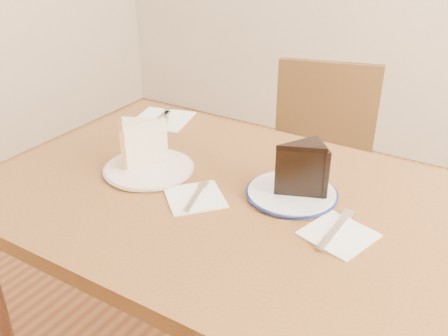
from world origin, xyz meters
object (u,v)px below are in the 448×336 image
plate_navy (292,193)px  plate_cream (149,169)px  table (230,228)px  carrot_cake (146,143)px  chocolate_cake (297,171)px  chair_far (317,176)px

plate_navy → plate_cream: bearing=-167.9°
table → carrot_cake: (-0.27, 0.02, 0.16)m
plate_navy → chocolate_cake: 0.06m
chocolate_cake → table: bearing=76.2°
carrot_cake → chocolate_cake: bearing=54.1°
plate_navy → chocolate_cake: chocolate_cake is taller
table → chocolate_cake: 0.23m
chair_far → chocolate_cake: size_ratio=7.58×
plate_cream → table: bearing=1.8°
carrot_cake → chocolate_cake: 0.41m
plate_cream → plate_navy: bearing=12.1°
chair_far → carrot_cake: bearing=52.9°
chair_far → plate_navy: bearing=88.0°
plate_cream → chocolate_cake: 0.39m
table → plate_cream: (-0.24, -0.01, 0.10)m
chair_far → plate_cream: size_ratio=3.90×
table → plate_navy: size_ratio=5.77×
plate_navy → chocolate_cake: bearing=-5.4°
plate_cream → carrot_cake: (-0.02, 0.02, 0.06)m
plate_navy → chair_far: bearing=104.1°
chocolate_cake → plate_navy: bearing=43.5°
table → plate_cream: size_ratio=5.36×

